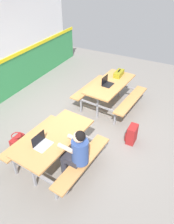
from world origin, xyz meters
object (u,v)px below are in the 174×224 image
object	(u,v)px
picnic_table_left	(55,143)
toolbox_grey	(119,74)
tote_bag_bright	(18,143)
picnic_table_right	(110,89)
laptop_silver	(42,143)
backpack_dark	(132,134)
laptop_dark	(107,83)
student_nearer	(76,152)

from	to	relation	value
picnic_table_left	toolbox_grey	world-z (taller)	toolbox_grey
toolbox_grey	tote_bag_bright	bearing A→B (deg)	159.62
picnic_table_right	laptop_silver	xyz separation A→B (m)	(-2.73, 0.18, 0.21)
backpack_dark	tote_bag_bright	xyz separation A→B (m)	(-1.40, 2.10, -0.02)
toolbox_grey	laptop_silver	bearing A→B (deg)	176.12
picnic_table_left	laptop_dark	world-z (taller)	laptop_dark
student_nearer	laptop_silver	world-z (taller)	student_nearer
student_nearer	backpack_dark	bearing A→B (deg)	-22.02
picnic_table_left	laptop_silver	xyz separation A→B (m)	(-0.30, 0.06, 0.21)
backpack_dark	tote_bag_bright	size ratio (longest dim) A/B	1.02
toolbox_grey	picnic_table_right	bearing A→B (deg)	174.99
picnic_table_left	laptop_dark	xyz separation A→B (m)	(2.32, -0.06, 0.21)
toolbox_grey	backpack_dark	distance (m)	1.97
picnic_table_left	student_nearer	world-z (taller)	student_nearer
student_nearer	laptop_silver	bearing A→B (deg)	105.98
tote_bag_bright	toolbox_grey	bearing A→B (deg)	-20.38
picnic_table_left	toolbox_grey	bearing A→B (deg)	-3.04
laptop_dark	laptop_silver	bearing A→B (deg)	177.21
picnic_table_left	picnic_table_right	size ratio (longest dim) A/B	1.00
toolbox_grey	student_nearer	bearing A→B (deg)	-172.69
picnic_table_right	laptop_silver	size ratio (longest dim) A/B	5.05
toolbox_grey	backpack_dark	world-z (taller)	toolbox_grey
backpack_dark	laptop_silver	bearing A→B (deg)	143.65
student_nearer	laptop_dark	distance (m)	2.49
toolbox_grey	tote_bag_bright	size ratio (longest dim) A/B	0.93
picnic_table_right	tote_bag_bright	bearing A→B (deg)	156.80
laptop_silver	backpack_dark	size ratio (longest dim) A/B	0.77
student_nearer	tote_bag_bright	size ratio (longest dim) A/B	2.81
picnic_table_right	tote_bag_bright	distance (m)	2.75
picnic_table_left	backpack_dark	size ratio (longest dim) A/B	3.88
toolbox_grey	backpack_dark	size ratio (longest dim) A/B	0.91
backpack_dark	picnic_table_right	bearing A→B (deg)	43.00
picnic_table_right	toolbox_grey	world-z (taller)	toolbox_grey
student_nearer	backpack_dark	size ratio (longest dim) A/B	2.74
laptop_dark	student_nearer	bearing A→B (deg)	-168.78
student_nearer	laptop_dark	world-z (taller)	student_nearer
student_nearer	laptop_silver	size ratio (longest dim) A/B	3.57
student_nearer	backpack_dark	distance (m)	1.65
laptop_silver	tote_bag_bright	bearing A→B (deg)	75.65
laptop_dark	backpack_dark	distance (m)	1.56
toolbox_grey	laptop_dark	bearing A→B (deg)	171.56
picnic_table_left	laptop_silver	bearing A→B (deg)	167.87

